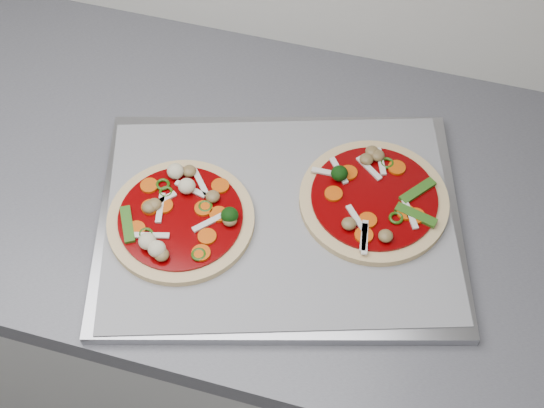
# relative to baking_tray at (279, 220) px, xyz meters

# --- Properties ---
(baking_tray) EXTENTS (0.58, 0.49, 0.02)m
(baking_tray) POSITION_rel_baking_tray_xyz_m (0.00, 0.00, 0.00)
(baking_tray) COLOR #9C9BA1
(baking_tray) RESTS_ON countertop
(parchment) EXTENTS (0.55, 0.47, 0.00)m
(parchment) POSITION_rel_baking_tray_xyz_m (0.00, 0.00, 0.01)
(parchment) COLOR gray
(parchment) RESTS_ON baking_tray
(pizza_left) EXTENTS (0.20, 0.20, 0.03)m
(pizza_left) POSITION_rel_baking_tray_xyz_m (-0.13, -0.04, 0.02)
(pizza_left) COLOR #DAB677
(pizza_left) RESTS_ON parchment
(pizza_right) EXTENTS (0.26, 0.26, 0.04)m
(pizza_right) POSITION_rel_baking_tray_xyz_m (0.12, 0.06, 0.02)
(pizza_right) COLOR #DAB677
(pizza_right) RESTS_ON parchment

